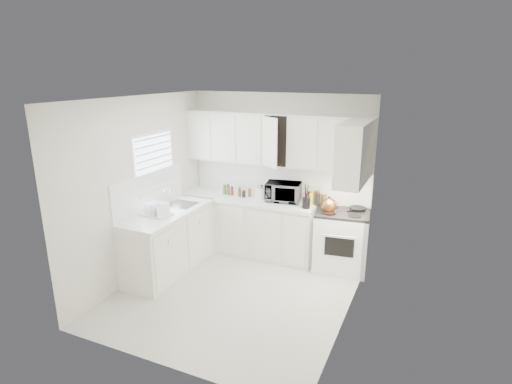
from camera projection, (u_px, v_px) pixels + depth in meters
The scene contains 37 objects.
floor at pixel (235, 293), 5.65m from camera, with size 3.20×3.20×0.00m, color beige.
ceiling at pixel (232, 99), 4.91m from camera, with size 3.20×3.20×0.00m, color white.
wall_back at pixel (279, 175), 6.68m from camera, with size 3.00×3.00×0.00m, color silver.
wall_front at pixel (157, 250), 3.88m from camera, with size 3.00×3.00×0.00m, color silver.
wall_left at pixel (140, 189), 5.87m from camera, with size 3.20×3.20×0.00m, color silver.
wall_right at pixel (351, 219), 4.69m from camera, with size 3.20×3.20×0.00m, color silver.
window_blinds at pixel (155, 167), 6.09m from camera, with size 0.06×0.96×1.06m, color white, non-canonical shape.
lower_cabinets_back at pixel (249, 226), 6.81m from camera, with size 2.22×0.60×0.90m, color silver, non-canonical shape.
lower_cabinets_left at pixel (169, 243), 6.17m from camera, with size 0.60×1.60×0.90m, color silver, non-canonical shape.
countertop_back at pixel (249, 199), 6.67m from camera, with size 2.24×0.64×0.05m, color white.
countertop_left at pixel (168, 213), 6.03m from camera, with size 0.64×1.62×0.05m, color white.
backsplash_back at pixel (278, 179), 6.69m from camera, with size 2.98×0.02×0.55m, color white.
backsplash_left at pixel (150, 191), 6.06m from camera, with size 0.02×1.60×0.55m, color white.
upper_cabinets_back at pixel (275, 165), 6.48m from camera, with size 3.00×0.33×0.80m, color silver, non-canonical shape.
upper_cabinets_right at pixel (352, 183), 5.42m from camera, with size 0.33×0.90×0.80m, color silver, non-canonical shape.
sink at pixel (181, 197), 6.29m from camera, with size 0.42×0.38×0.30m, color gray, non-canonical shape.
stove at pixel (342, 233), 6.16m from camera, with size 0.77×0.63×1.19m, color white, non-canonical shape.
tea_kettle at pixel (329, 204), 5.96m from camera, with size 0.28×0.24×0.26m, color brown, non-canonical shape.
frying_pan at pixel (358, 208), 6.13m from camera, with size 0.24×0.40×0.04m, color black, non-canonical shape.
microwave at pixel (283, 190), 6.44m from camera, with size 0.53×0.30×0.36m, color gray.
rice_cooker at pixel (262, 191), 6.61m from camera, with size 0.22×0.22×0.22m, color white, non-canonical shape.
paper_towel at pixel (274, 190), 6.63m from camera, with size 0.12×0.12×0.27m, color white.
utensil_crock at pixel (306, 196), 6.10m from camera, with size 0.13×0.13×0.38m, color black, non-canonical shape.
dish_rack at pixel (156, 208), 5.83m from camera, with size 0.38×0.28×0.21m, color white, non-canonical shape.
spice_left_0 at pixel (227, 189), 6.94m from camera, with size 0.06×0.06×0.13m, color brown.
spice_left_1 at pixel (229, 190), 6.83m from camera, with size 0.06×0.06×0.13m, color #277631.
spice_left_2 at pixel (235, 190), 6.88m from camera, with size 0.06×0.06×0.13m, color #AA1916.
spice_left_3 at pixel (237, 191), 6.77m from camera, with size 0.06×0.06×0.13m, color #BFE034.
spice_left_4 at pixel (243, 191), 6.82m from camera, with size 0.06×0.06×0.13m, color #534417.
spice_left_5 at pixel (245, 192), 6.71m from camera, with size 0.06×0.06×0.13m, color black.
spice_left_6 at pixel (252, 192), 6.76m from camera, with size 0.06×0.06×0.13m, color brown.
sauce_right_0 at pixel (310, 196), 6.41m from camera, with size 0.06×0.06×0.19m, color #AA1916.
sauce_right_1 at pixel (312, 198), 6.33m from camera, with size 0.06×0.06×0.19m, color #BFE034.
sauce_right_2 at pixel (317, 197), 6.36m from camera, with size 0.06×0.06×0.19m, color #534417.
sauce_right_3 at pixel (319, 199), 6.29m from camera, with size 0.06×0.06×0.19m, color black.
sauce_right_4 at pixel (324, 198), 6.32m from camera, with size 0.06×0.06×0.19m, color brown.
sauce_right_5 at pixel (326, 200), 6.25m from camera, with size 0.06×0.06×0.19m, color #277631.
Camera 1 is at (2.31, -4.47, 2.92)m, focal length 28.95 mm.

